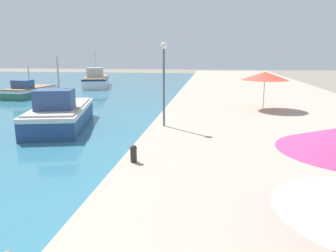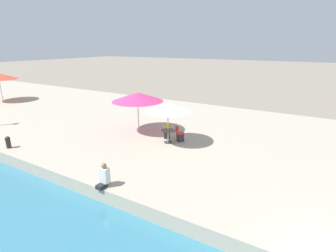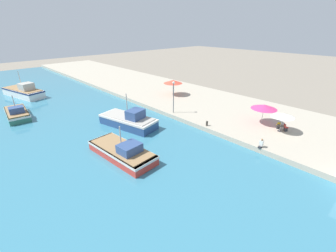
# 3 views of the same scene
# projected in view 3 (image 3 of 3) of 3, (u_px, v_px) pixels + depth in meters

# --- Properties ---
(quay_promenade) EXTENTS (16.00, 90.00, 0.63)m
(quay_promenade) POSITION_uv_depth(u_px,v_px,m) (148.00, 87.00, 47.31)
(quay_promenade) COLOR #B2A893
(quay_promenade) RESTS_ON ground_plane
(fishing_boat_near) EXTENTS (3.60, 7.92, 3.33)m
(fishing_boat_near) POSITION_uv_depth(u_px,v_px,m) (123.00, 151.00, 22.45)
(fishing_boat_near) COLOR red
(fishing_boat_near) RESTS_ON water_basin
(fishing_boat_mid) EXTENTS (4.78, 8.29, 4.42)m
(fishing_boat_mid) POSITION_uv_depth(u_px,v_px,m) (129.00, 120.00, 29.30)
(fishing_boat_mid) COLOR navy
(fishing_boat_mid) RESTS_ON water_basin
(fishing_boat_far) EXTENTS (3.15, 6.85, 3.26)m
(fishing_boat_far) POSITION_uv_depth(u_px,v_px,m) (17.00, 113.00, 32.26)
(fishing_boat_far) COLOR #33705B
(fishing_boat_far) RESTS_ON water_basin
(fishing_boat_distant) EXTENTS (5.43, 9.78, 4.73)m
(fishing_boat_distant) POSITION_uv_depth(u_px,v_px,m) (24.00, 91.00, 41.77)
(fishing_boat_distant) COLOR white
(fishing_boat_distant) RESTS_ON water_basin
(cafe_umbrella_pink) EXTENTS (2.63, 2.63, 2.32)m
(cafe_umbrella_pink) POSITION_uv_depth(u_px,v_px,m) (283.00, 115.00, 26.00)
(cafe_umbrella_pink) COLOR #B7B7B7
(cafe_umbrella_pink) RESTS_ON quay_promenade
(cafe_umbrella_white) EXTENTS (3.17, 3.17, 2.52)m
(cafe_umbrella_white) POSITION_uv_depth(u_px,v_px,m) (264.00, 107.00, 28.20)
(cafe_umbrella_white) COLOR #B7B7B7
(cafe_umbrella_white) RESTS_ON quay_promenade
(cafe_umbrella_striped) EXTENTS (3.34, 3.34, 2.69)m
(cafe_umbrella_striped) POSITION_uv_depth(u_px,v_px,m) (173.00, 82.00, 40.09)
(cafe_umbrella_striped) COLOR #B7B7B7
(cafe_umbrella_striped) RESTS_ON quay_promenade
(cafe_table) EXTENTS (0.80, 0.80, 0.74)m
(cafe_table) POSITION_uv_depth(u_px,v_px,m) (280.00, 127.00, 26.68)
(cafe_table) COLOR #333338
(cafe_table) RESTS_ON quay_promenade
(cafe_chair_left) EXTENTS (0.58, 0.58, 0.91)m
(cafe_chair_left) POSITION_uv_depth(u_px,v_px,m) (278.00, 126.00, 27.41)
(cafe_chair_left) COLOR #2D2D33
(cafe_chair_left) RESTS_ON quay_promenade
(cafe_chair_right) EXTENTS (0.59, 0.58, 0.91)m
(cafe_chair_right) POSITION_uv_depth(u_px,v_px,m) (286.00, 128.00, 26.81)
(cafe_chair_right) COLOR #2D2D33
(cafe_chair_right) RESTS_ON quay_promenade
(person_at_quay) EXTENTS (0.53, 0.36, 0.98)m
(person_at_quay) POSITION_uv_depth(u_px,v_px,m) (261.00, 144.00, 23.17)
(person_at_quay) COLOR #232328
(person_at_quay) RESTS_ON quay_promenade
(mooring_bollard) EXTENTS (0.26, 0.26, 0.65)m
(mooring_bollard) POSITION_uv_depth(u_px,v_px,m) (207.00, 123.00, 28.22)
(mooring_bollard) COLOR #2D2823
(mooring_bollard) RESTS_ON quay_promenade
(lamppost) EXTENTS (0.36, 0.36, 4.56)m
(lamppost) POSITION_uv_depth(u_px,v_px,m) (174.00, 92.00, 31.43)
(lamppost) COLOR #565B60
(lamppost) RESTS_ON quay_promenade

